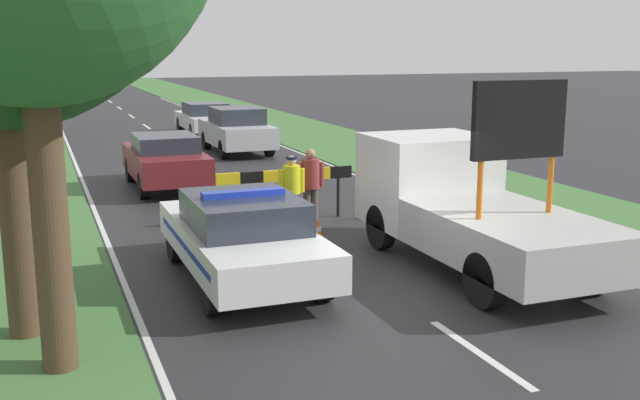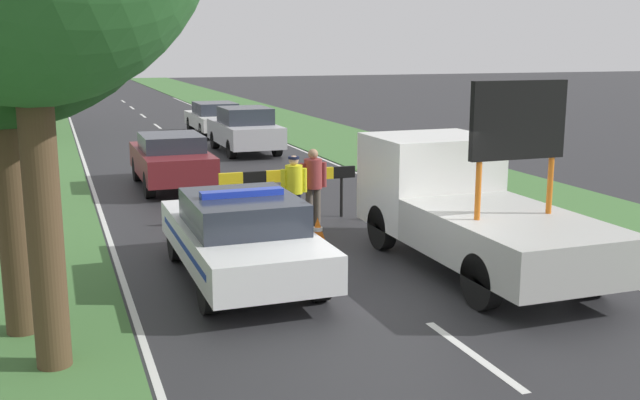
{
  "view_description": "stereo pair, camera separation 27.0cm",
  "coord_description": "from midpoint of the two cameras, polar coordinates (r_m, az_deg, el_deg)",
  "views": [
    {
      "loc": [
        -4.97,
        -9.93,
        3.75
      ],
      "look_at": [
        -0.38,
        2.02,
        1.1
      ],
      "focal_mm": 42.0,
      "sensor_mm": 36.0,
      "label": 1
    },
    {
      "loc": [
        -4.72,
        -10.03,
        3.75
      ],
      "look_at": [
        -0.38,
        2.02,
        1.1
      ],
      "focal_mm": 42.0,
      "sensor_mm": 36.0,
      "label": 2
    }
  ],
  "objects": [
    {
      "name": "lane_markings",
      "position": [
        25.79,
        -9.95,
        3.17
      ],
      "size": [
        7.69,
        60.38,
        0.01
      ],
      "color": "silver",
      "rests_on": "ground"
    },
    {
      "name": "police_car",
      "position": [
        12.18,
        -6.58,
        -2.72
      ],
      "size": [
        1.9,
        4.71,
        1.51
      ],
      "rotation": [
        0.0,
        0.0,
        -0.02
      ],
      "color": "white",
      "rests_on": "ground"
    },
    {
      "name": "police_officer",
      "position": [
        15.3,
        -2.69,
        1.05
      ],
      "size": [
        0.56,
        0.36,
        1.56
      ],
      "rotation": [
        0.0,
        0.0,
        3.03
      ],
      "color": "#191E38",
      "rests_on": "ground"
    },
    {
      "name": "traffic_cone_behind_barrier",
      "position": [
        14.3,
        -0.81,
        -2.4
      ],
      "size": [
        0.39,
        0.39,
        0.54
      ],
      "color": "black",
      "rests_on": "ground"
    },
    {
      "name": "work_truck",
      "position": [
        13.26,
        10.34,
        -0.29
      ],
      "size": [
        2.19,
        5.52,
        3.24
      ],
      "rotation": [
        0.0,
        0.0,
        3.21
      ],
      "color": "white",
      "rests_on": "ground"
    },
    {
      "name": "pedestrian_civilian",
      "position": [
        15.61,
        -1.23,
        1.43
      ],
      "size": [
        0.59,
        0.38,
        1.65
      ],
      "rotation": [
        0.0,
        0.0,
        -0.36
      ],
      "color": "brown",
      "rests_on": "ground"
    },
    {
      "name": "road_barrier",
      "position": [
        16.15,
        -3.11,
        1.64
      ],
      "size": [
        3.06,
        0.08,
        1.13
      ],
      "rotation": [
        0.0,
        0.0,
        0.02
      ],
      "color": "black",
      "rests_on": "ground"
    },
    {
      "name": "roadside_tree_mid_left",
      "position": [
        39.91,
        -21.74,
        12.08
      ],
      "size": [
        3.04,
        3.04,
        6.22
      ],
      "color": "#4C3823",
      "rests_on": "ground"
    },
    {
      "name": "ground_plane",
      "position": [
        11.71,
        4.68,
        -7.03
      ],
      "size": [
        160.0,
        160.0,
        0.0
      ],
      "primitive_type": "plane",
      "color": "#28282B"
    },
    {
      "name": "queued_car_sedan_silver",
      "position": [
        26.82,
        -6.67,
        5.33
      ],
      "size": [
        1.84,
        4.31,
        1.61
      ],
      "rotation": [
        0.0,
        0.0,
        3.14
      ],
      "color": "#B2B2B7",
      "rests_on": "ground"
    },
    {
      "name": "traffic_cone_near_truck",
      "position": [
        14.78,
        -9.82,
        -2.07
      ],
      "size": [
        0.41,
        0.41,
        0.56
      ],
      "color": "black",
      "rests_on": "ground"
    },
    {
      "name": "traffic_cone_near_police",
      "position": [
        16.42,
        4.38,
        -0.38
      ],
      "size": [
        0.48,
        0.48,
        0.66
      ],
      "color": "black",
      "rests_on": "ground"
    },
    {
      "name": "grass_verge_right",
      "position": [
        32.15,
        -0.83,
        5.03
      ],
      "size": [
        4.53,
        120.0,
        0.03
      ],
      "color": "#427038",
      "rests_on": "ground"
    },
    {
      "name": "queued_car_wagon_maroon",
      "position": [
        20.42,
        -12.09,
        3.02
      ],
      "size": [
        1.76,
        4.18,
        1.44
      ],
      "rotation": [
        0.0,
        0.0,
        3.14
      ],
      "color": "maroon",
      "rests_on": "ground"
    },
    {
      "name": "grass_verge_left",
      "position": [
        30.24,
        -23.36,
        3.64
      ],
      "size": [
        4.53,
        120.0,
        0.03
      ],
      "color": "#427038",
      "rests_on": "ground"
    },
    {
      "name": "queued_car_van_white",
      "position": [
        32.33,
        -8.99,
        6.18
      ],
      "size": [
        1.83,
        4.49,
        1.38
      ],
      "rotation": [
        0.0,
        0.0,
        3.14
      ],
      "color": "silver",
      "rests_on": "ground"
    },
    {
      "name": "traffic_cone_centre_front",
      "position": [
        17.68,
        6.31,
        0.32
      ],
      "size": [
        0.42,
        0.42,
        0.58
      ],
      "color": "black",
      "rests_on": "ground"
    }
  ]
}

